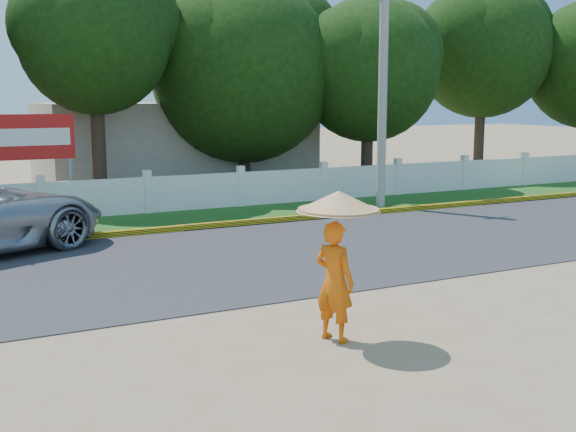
% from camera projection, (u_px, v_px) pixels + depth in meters
% --- Properties ---
extents(ground, '(120.00, 120.00, 0.00)m').
position_uv_depth(ground, '(344.00, 314.00, 11.60)').
color(ground, '#9E8460').
rests_on(ground, ground).
extents(road, '(60.00, 7.00, 0.02)m').
position_uv_depth(road, '(236.00, 258.00, 15.56)').
color(road, '#38383A').
rests_on(road, ground).
extents(grass_verge, '(60.00, 3.50, 0.03)m').
position_uv_depth(grass_verge, '(163.00, 221.00, 20.18)').
color(grass_verge, '#2D601E').
rests_on(grass_verge, ground).
extents(curb, '(40.00, 0.18, 0.16)m').
position_uv_depth(curb, '(182.00, 228.00, 18.67)').
color(curb, yellow).
rests_on(curb, ground).
extents(fence, '(40.00, 0.10, 1.10)m').
position_uv_depth(fence, '(148.00, 195.00, 21.36)').
color(fence, silver).
rests_on(fence, ground).
extents(building_near, '(10.00, 6.00, 3.20)m').
position_uv_depth(building_near, '(173.00, 144.00, 28.51)').
color(building_near, '#B7AD99').
rests_on(building_near, ground).
extents(utility_pole, '(0.28, 0.28, 7.15)m').
position_uv_depth(utility_pole, '(383.00, 92.00, 22.11)').
color(utility_pole, gray).
rests_on(utility_pole, ground).
extents(monk_with_parasol, '(1.19, 1.19, 2.16)m').
position_uv_depth(monk_with_parasol, '(336.00, 244.00, 10.14)').
color(monk_with_parasol, '#D8590B').
rests_on(monk_with_parasol, ground).
extents(billboard, '(2.50, 0.13, 2.95)m').
position_uv_depth(billboard, '(30.00, 143.00, 20.69)').
color(billboard, gray).
rests_on(billboard, ground).
extents(tree_row, '(41.02, 7.72, 8.39)m').
position_uv_depth(tree_row, '(253.00, 60.00, 25.51)').
color(tree_row, '#473828').
rests_on(tree_row, ground).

